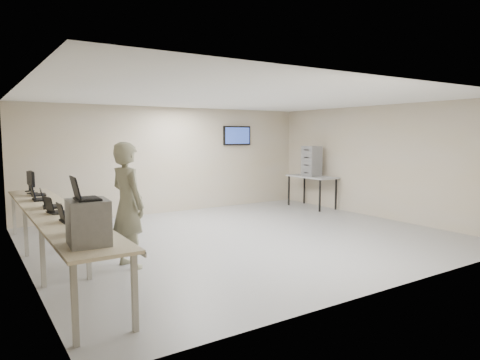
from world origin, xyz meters
TOP-DOWN VIEW (x-y plane):
  - room at (0.03, 0.06)m, footprint 8.01×7.01m
  - workbench at (-3.59, 0.00)m, footprint 0.76×6.00m
  - equipment_box at (-3.65, -2.45)m, footprint 0.44×0.49m
  - laptop_on_box at (-3.70, -2.45)m, footprint 0.28×0.33m
  - laptop_0 at (-3.60, -1.88)m, footprint 0.36×0.40m
  - laptop_1 at (-3.60, -1.06)m, footprint 0.28×0.34m
  - laptop_2 at (-3.63, -0.28)m, footprint 0.33×0.37m
  - laptop_3 at (-3.61, 0.31)m, footprint 0.36×0.42m
  - laptop_4 at (-3.64, 1.25)m, footprint 0.34×0.41m
  - laptop_5 at (-3.59, 1.94)m, footprint 0.32×0.38m
  - monitor_near at (-3.60, 2.29)m, footprint 0.20×0.45m
  - monitor_far at (-3.60, 2.69)m, footprint 0.18×0.41m
  - soldier at (-2.62, -0.62)m, footprint 0.61×0.80m
  - side_table at (3.60, 1.97)m, footprint 0.70×1.51m
  - storage_bins at (3.58, 1.97)m, footprint 0.40×0.45m

SIDE VIEW (x-z plane):
  - workbench at x=-3.59m, z-range 0.38..1.28m
  - side_table at x=3.60m, z-range 0.38..1.29m
  - laptop_2 at x=-3.63m, z-range 0.84..1.10m
  - laptop_1 at x=-3.60m, z-range 0.84..1.10m
  - laptop_0 at x=-3.60m, z-range 0.83..1.11m
  - laptop_5 at x=-3.59m, z-range 0.83..1.11m
  - laptop_3 at x=-3.61m, z-range 0.82..1.13m
  - laptop_4 at x=-3.64m, z-range 0.82..1.14m
  - soldier at x=-2.62m, z-range 0.00..1.96m
  - equipment_box at x=-3.65m, z-range 0.90..1.38m
  - monitor_far at x=-3.60m, z-range 0.94..1.35m
  - monitor_near at x=-3.60m, z-range 0.95..1.39m
  - storage_bins at x=3.58m, z-range 0.90..1.76m
  - room at x=0.03m, z-range 0.01..2.82m
  - laptop_on_box at x=-3.70m, z-range 1.32..1.58m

